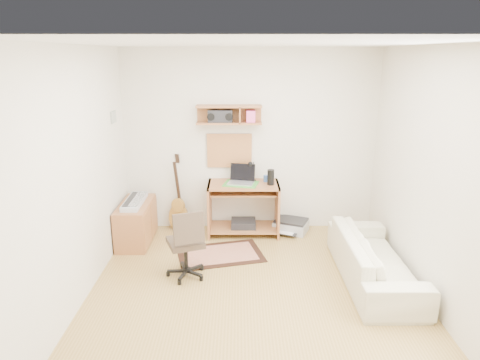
{
  "coord_description": "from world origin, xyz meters",
  "views": [
    {
      "loc": [
        -0.16,
        -4.16,
        2.51
      ],
      "look_at": [
        -0.15,
        1.05,
        1.0
      ],
      "focal_mm": 32.73,
      "sensor_mm": 36.0,
      "label": 1
    }
  ],
  "objects_px": {
    "cabinet": "(136,222)",
    "sofa": "(375,252)",
    "task_chair": "(185,242)",
    "printer": "(291,226)",
    "desk": "(243,209)"
  },
  "relations": [
    {
      "from": "task_chair",
      "to": "printer",
      "type": "height_order",
      "value": "task_chair"
    },
    {
      "from": "cabinet",
      "to": "task_chair",
      "type": "bearing_deg",
      "value": -51.08
    },
    {
      "from": "cabinet",
      "to": "sofa",
      "type": "relative_size",
      "value": 0.5
    },
    {
      "from": "task_chair",
      "to": "printer",
      "type": "distance_m",
      "value": 1.95
    },
    {
      "from": "desk",
      "to": "cabinet",
      "type": "relative_size",
      "value": 1.11
    },
    {
      "from": "printer",
      "to": "task_chair",
      "type": "bearing_deg",
      "value": -112.98
    },
    {
      "from": "printer",
      "to": "sofa",
      "type": "height_order",
      "value": "sofa"
    },
    {
      "from": "desk",
      "to": "cabinet",
      "type": "xyz_separation_m",
      "value": [
        -1.48,
        -0.27,
        -0.1
      ]
    },
    {
      "from": "printer",
      "to": "sofa",
      "type": "xyz_separation_m",
      "value": [
        0.78,
        -1.43,
        0.27
      ]
    },
    {
      "from": "cabinet",
      "to": "printer",
      "type": "xyz_separation_m",
      "value": [
        2.18,
        0.34,
        -0.19
      ]
    },
    {
      "from": "task_chair",
      "to": "cabinet",
      "type": "xyz_separation_m",
      "value": [
        -0.8,
        0.99,
        -0.15
      ]
    },
    {
      "from": "sofa",
      "to": "printer",
      "type": "bearing_deg",
      "value": 28.67
    },
    {
      "from": "desk",
      "to": "cabinet",
      "type": "distance_m",
      "value": 1.51
    },
    {
      "from": "desk",
      "to": "printer",
      "type": "height_order",
      "value": "desk"
    },
    {
      "from": "desk",
      "to": "sofa",
      "type": "distance_m",
      "value": 2.01
    }
  ]
}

